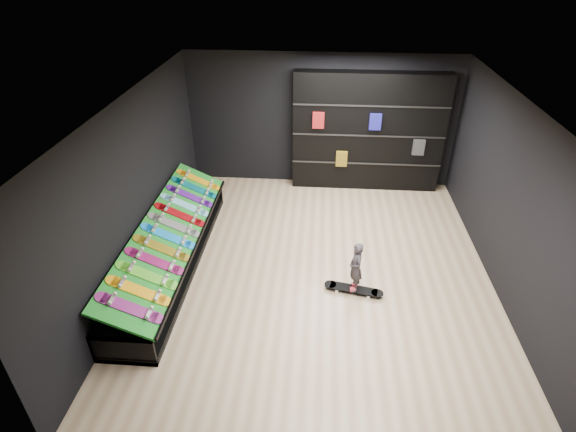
# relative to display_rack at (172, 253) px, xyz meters

# --- Properties ---
(floor) EXTENTS (6.00, 7.00, 0.01)m
(floor) POSITION_rel_display_rack_xyz_m (2.55, 0.00, -0.25)
(floor) COLOR tan
(floor) RESTS_ON ground
(ceiling) EXTENTS (6.00, 7.00, 0.01)m
(ceiling) POSITION_rel_display_rack_xyz_m (2.55, 0.00, 2.75)
(ceiling) COLOR white
(ceiling) RESTS_ON ground
(wall_back) EXTENTS (6.00, 0.02, 3.00)m
(wall_back) POSITION_rel_display_rack_xyz_m (2.55, 3.50, 1.25)
(wall_back) COLOR black
(wall_back) RESTS_ON ground
(wall_front) EXTENTS (6.00, 0.02, 3.00)m
(wall_front) POSITION_rel_display_rack_xyz_m (2.55, -3.50, 1.25)
(wall_front) COLOR black
(wall_front) RESTS_ON ground
(wall_left) EXTENTS (0.02, 7.00, 3.00)m
(wall_left) POSITION_rel_display_rack_xyz_m (-0.45, 0.00, 1.25)
(wall_left) COLOR black
(wall_left) RESTS_ON ground
(wall_right) EXTENTS (0.02, 7.00, 3.00)m
(wall_right) POSITION_rel_display_rack_xyz_m (5.55, 0.00, 1.25)
(wall_right) COLOR black
(wall_right) RESTS_ON ground
(display_rack) EXTENTS (0.90, 4.50, 0.50)m
(display_rack) POSITION_rel_display_rack_xyz_m (0.00, 0.00, 0.00)
(display_rack) COLOR black
(display_rack) RESTS_ON ground
(turf_ramp) EXTENTS (0.92, 4.50, 0.46)m
(turf_ramp) POSITION_rel_display_rack_xyz_m (0.05, 0.00, 0.46)
(turf_ramp) COLOR #116C18
(turf_ramp) RESTS_ON display_rack
(back_shelving) EXTENTS (3.32, 0.39, 2.66)m
(back_shelving) POSITION_rel_display_rack_xyz_m (3.59, 3.32, 1.08)
(back_shelving) COLOR black
(back_shelving) RESTS_ON ground
(floor_skateboard) EXTENTS (1.00, 0.42, 0.09)m
(floor_skateboard) POSITION_rel_display_rack_xyz_m (3.19, -0.51, -0.21)
(floor_skateboard) COLOR black
(floor_skateboard) RESTS_ON ground
(child) EXTENTS (0.18, 0.23, 0.53)m
(child) POSITION_rel_display_rack_xyz_m (3.19, -0.51, 0.10)
(child) COLOR black
(child) RESTS_ON floor_skateboard
(display_board_0) EXTENTS (0.93, 0.22, 0.50)m
(display_board_0) POSITION_rel_display_rack_xyz_m (0.06, -1.90, 0.49)
(display_board_0) COLOR #2626BF
(display_board_0) RESTS_ON turf_ramp
(display_board_1) EXTENTS (0.93, 0.22, 0.50)m
(display_board_1) POSITION_rel_display_rack_xyz_m (0.06, -1.55, 0.49)
(display_board_1) COLOR yellow
(display_board_1) RESTS_ON turf_ramp
(display_board_2) EXTENTS (0.93, 0.22, 0.50)m
(display_board_2) POSITION_rel_display_rack_xyz_m (0.06, -1.21, 0.49)
(display_board_2) COLOR green
(display_board_2) RESTS_ON turf_ramp
(display_board_3) EXTENTS (0.93, 0.22, 0.50)m
(display_board_3) POSITION_rel_display_rack_xyz_m (0.06, -0.86, 0.49)
(display_board_3) COLOR #E5198C
(display_board_3) RESTS_ON turf_ramp
(display_board_4) EXTENTS (0.93, 0.22, 0.50)m
(display_board_4) POSITION_rel_display_rack_xyz_m (0.06, -0.52, 0.49)
(display_board_4) COLOR yellow
(display_board_4) RESTS_ON turf_ramp
(display_board_5) EXTENTS (0.93, 0.22, 0.50)m
(display_board_5) POSITION_rel_display_rack_xyz_m (0.06, -0.17, 0.49)
(display_board_5) COLOR blue
(display_board_5) RESTS_ON turf_ramp
(display_board_6) EXTENTS (0.93, 0.22, 0.50)m
(display_board_6) POSITION_rel_display_rack_xyz_m (0.06, 0.17, 0.49)
(display_board_6) COLOR black
(display_board_6) RESTS_ON turf_ramp
(display_board_7) EXTENTS (0.93, 0.22, 0.50)m
(display_board_7) POSITION_rel_display_rack_xyz_m (0.06, 0.52, 0.49)
(display_board_7) COLOR red
(display_board_7) RESTS_ON turf_ramp
(display_board_8) EXTENTS (0.93, 0.22, 0.50)m
(display_board_8) POSITION_rel_display_rack_xyz_m (0.06, 0.86, 0.49)
(display_board_8) COLOR #0CB2E5
(display_board_8) RESTS_ON turf_ramp
(display_board_9) EXTENTS (0.93, 0.22, 0.50)m
(display_board_9) POSITION_rel_display_rack_xyz_m (0.06, 1.21, 0.49)
(display_board_9) COLOR purple
(display_board_9) RESTS_ON turf_ramp
(display_board_10) EXTENTS (0.93, 0.22, 0.50)m
(display_board_10) POSITION_rel_display_rack_xyz_m (0.06, 1.55, 0.49)
(display_board_10) COLOR #0C8C99
(display_board_10) RESTS_ON turf_ramp
(display_board_11) EXTENTS (0.93, 0.22, 0.50)m
(display_board_11) POSITION_rel_display_rack_xyz_m (0.06, 1.90, 0.49)
(display_board_11) COLOR orange
(display_board_11) RESTS_ON turf_ramp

